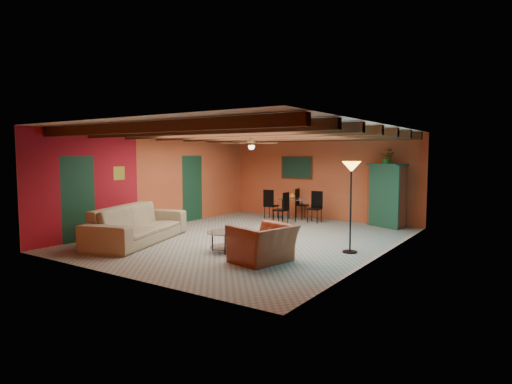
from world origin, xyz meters
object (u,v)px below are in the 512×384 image
Objects in this scene: armoire at (386,196)px; armchair at (263,244)px; dining_table at (292,205)px; sofa at (138,224)px; coffee_table at (227,241)px; floor_lamp at (351,207)px; vase at (292,187)px; potted_plant at (387,157)px.

armchair is at bearing -74.58° from armoire.
armchair is at bearing -66.95° from dining_table.
sofa is 1.69× the size of armoire.
coffee_table is 4.71m from dining_table.
floor_lamp reaches higher than vase.
dining_table reaches higher than sofa.
sofa is 16.23× the size of vase.
sofa is at bearing -170.48° from coffee_table.
vase reaches higher than coffee_table.
vase is (-0.95, 4.61, 0.84)m from coffee_table.
vase is at bearing 134.80° from floor_lamp.
coffee_table is at bearing -148.53° from floor_lamp.
dining_table reaches higher than armchair.
sofa is at bearing -127.20° from potted_plant.
vase is at bearing -168.86° from potted_plant.
coffee_table is (2.36, 0.40, -0.21)m from sofa.
potted_plant is (0.69, 5.50, 1.64)m from armchair.
floor_lamp reaches higher than sofa.
sofa is at bearing -105.80° from dining_table.
floor_lamp is (4.62, 1.78, 0.54)m from sofa.
floor_lamp is at bearing -61.30° from armoire.
vase is at bearing -143.93° from armchair.
sofa is 2.41m from coffee_table.
sofa is 4.98m from floor_lamp.
armoire is 3.80m from floor_lamp.
floor_lamp reaches higher than dining_table.
dining_table is at bearing -34.36° from sofa.
armchair is 0.64× the size of armoire.
coffee_table is at bearing -87.15° from armoire.
vase is at bearing -146.25° from armoire.
armchair is at bearing -107.74° from sofa.
armchair is 0.58× the size of floor_lamp.
floor_lamp is (2.26, 1.38, 0.75)m from coffee_table.
armoire reaches higher than sofa.
potted_plant reaches higher than vase.
armchair is at bearing -97.19° from potted_plant.
sofa is 7.15m from potted_plant.
dining_table is at bearing -168.86° from potted_plant.
sofa is 3.52m from armchair.
vase reaches higher than sofa.
armchair is at bearing -16.63° from coffee_table.
armoire is 3.71× the size of potted_plant.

